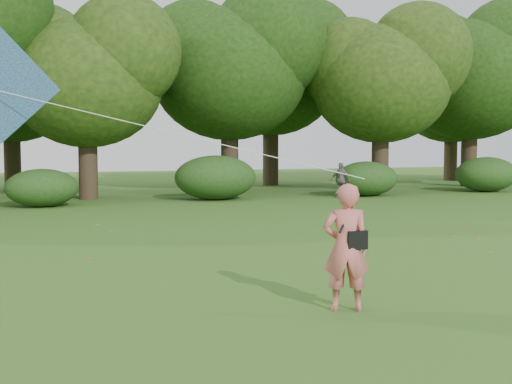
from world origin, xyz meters
name	(u,v)px	position (x,y,z in m)	size (l,w,h in m)	color
ground	(382,302)	(0.00, 0.00, 0.00)	(100.00, 100.00, 0.00)	#265114
man_kite_flyer	(346,247)	(-0.74, -0.25, 0.88)	(0.64, 0.42, 1.76)	#D46663
bystander_right	(341,180)	(8.41, 16.90, 0.77)	(0.91, 0.38, 1.54)	slate
crossbody_bag	(355,239)	(-0.63, -0.28, 0.99)	(0.43, 0.20, 0.70)	black
tree_line	(158,77)	(1.67, 22.88, 5.60)	(54.70, 15.30, 9.48)	#3A2D1E
shrub_band	(128,182)	(-0.72, 17.60, 0.86)	(39.15, 3.22, 1.88)	#264919
fallen_leaves	(272,256)	(-0.03, 4.19, 0.01)	(11.17, 14.34, 0.01)	#915F27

